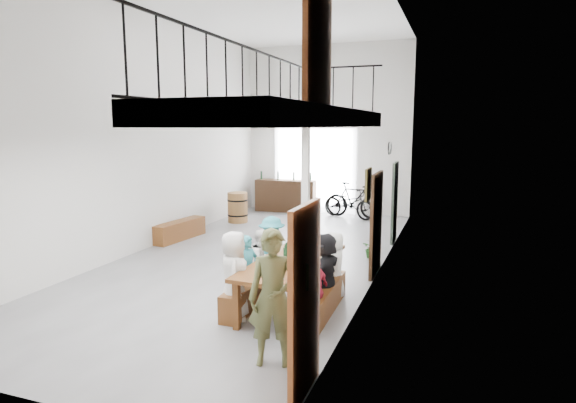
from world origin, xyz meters
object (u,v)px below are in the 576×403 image
at_px(host_standing, 273,298).
at_px(bicycle_near, 349,203).
at_px(oak_barrel, 238,207).
at_px(bench_inner, 252,292).
at_px(side_bench, 180,230).
at_px(tasting_table, 293,265).
at_px(serving_counter, 286,196).

relative_size(host_standing, bicycle_near, 0.93).
height_order(oak_barrel, bicycle_near, bicycle_near).
relative_size(bench_inner, side_bench, 1.09).
xyz_separation_m(tasting_table, bicycle_near, (-0.80, 7.76, -0.23)).
distance_m(tasting_table, oak_barrel, 7.11).
bearing_deg(oak_barrel, tasting_table, -57.45).
distance_m(tasting_table, host_standing, 1.86).
distance_m(serving_counter, host_standing, 10.62).
xyz_separation_m(bench_inner, host_standing, (1.04, -1.72, 0.63)).
relative_size(bench_inner, serving_counter, 0.91).
xyz_separation_m(bench_inner, oak_barrel, (-3.16, 6.08, 0.24)).
bearing_deg(side_bench, bench_inner, -44.64).
bearing_deg(host_standing, tasting_table, 84.31).
height_order(tasting_table, side_bench, tasting_table).
distance_m(side_bench, bicycle_near, 5.53).
bearing_deg(tasting_table, oak_barrel, 124.93).
xyz_separation_m(side_bench, serving_counter, (1.18, 4.76, 0.30)).
relative_size(tasting_table, bicycle_near, 1.41).
bearing_deg(serving_counter, host_standing, -74.00).
xyz_separation_m(tasting_table, host_standing, (0.38, -1.82, 0.14)).
relative_size(serving_counter, host_standing, 1.21).
bearing_deg(serving_counter, bicycle_near, -14.32).
bearing_deg(oak_barrel, bench_inner, -62.52).
xyz_separation_m(oak_barrel, host_standing, (4.21, -7.80, 0.39)).
xyz_separation_m(bench_inner, bicycle_near, (-0.14, 7.86, 0.26)).
distance_m(bench_inner, oak_barrel, 6.86).
relative_size(tasting_table, host_standing, 1.52).
bearing_deg(serving_counter, side_bench, -106.94).
relative_size(tasting_table, oak_barrel, 2.83).
bearing_deg(bicycle_near, serving_counter, 98.44).
bearing_deg(bicycle_near, tasting_table, -154.40).
relative_size(tasting_table, bench_inner, 1.38).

